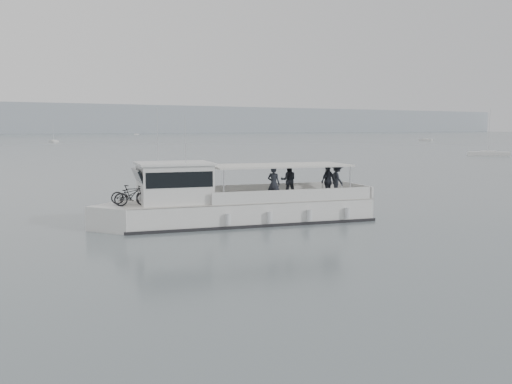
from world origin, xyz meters
TOP-DOWN VIEW (x-y plane):
  - ground at (0.00, 0.00)m, footprint 1400.00×1400.00m
  - tour_boat at (-6.52, -1.86)m, footprint 15.07×6.41m

SIDE VIEW (x-z plane):
  - ground at x=0.00m, z-range 0.00..0.00m
  - tour_boat at x=-6.52m, z-range -2.12..4.18m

